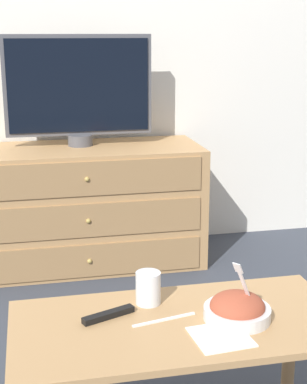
# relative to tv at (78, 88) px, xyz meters

# --- Properties ---
(ground_plane) EXTENTS (12.00, 12.00, 0.00)m
(ground_plane) POSITION_rel_tv_xyz_m (0.11, 0.22, -0.93)
(ground_plane) COLOR #383D47
(wall_back) EXTENTS (12.00, 0.05, 2.60)m
(wall_back) POSITION_rel_tv_xyz_m (0.11, 0.25, 0.37)
(wall_back) COLOR white
(wall_back) RESTS_ON ground_plane
(dresser) EXTENTS (1.24, 0.51, 0.63)m
(dresser) POSITION_rel_tv_xyz_m (-0.00, -0.06, -0.61)
(dresser) COLOR tan
(dresser) RESTS_ON ground_plane
(tv) EXTENTS (0.75, 0.13, 0.56)m
(tv) POSITION_rel_tv_xyz_m (0.00, 0.00, 0.00)
(tv) COLOR #515156
(tv) RESTS_ON dresser
(coffee_table) EXTENTS (0.95, 0.46, 0.42)m
(coffee_table) POSITION_rel_tv_xyz_m (0.13, -1.59, -0.57)
(coffee_table) COLOR tan
(coffee_table) RESTS_ON ground_plane
(takeout_bowl) EXTENTS (0.19, 0.19, 0.19)m
(takeout_bowl) POSITION_rel_tv_xyz_m (0.29, -1.61, -0.48)
(takeout_bowl) COLOR silver
(takeout_bowl) RESTS_ON coffee_table
(drink_cup) EXTENTS (0.08, 0.08, 0.10)m
(drink_cup) POSITION_rel_tv_xyz_m (0.06, -1.45, -0.47)
(drink_cup) COLOR white
(drink_cup) RESTS_ON coffee_table
(napkin) EXTENTS (0.16, 0.16, 0.00)m
(napkin) POSITION_rel_tv_xyz_m (0.21, -1.70, -0.51)
(napkin) COLOR white
(napkin) RESTS_ON coffee_table
(knife) EXTENTS (0.19, 0.05, 0.01)m
(knife) POSITION_rel_tv_xyz_m (0.09, -1.57, -0.51)
(knife) COLOR white
(knife) RESTS_ON coffee_table
(remote_control) EXTENTS (0.16, 0.08, 0.02)m
(remote_control) POSITION_rel_tv_xyz_m (-0.07, -1.52, -0.50)
(remote_control) COLOR black
(remote_control) RESTS_ON coffee_table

